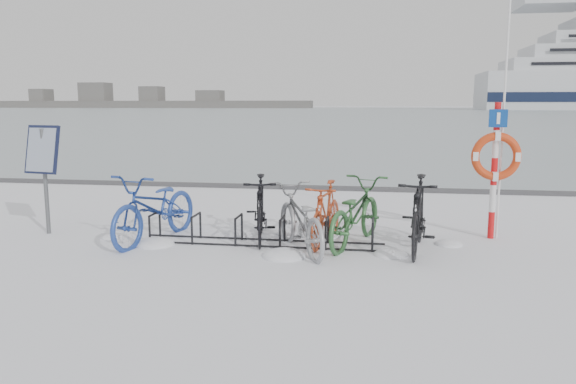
% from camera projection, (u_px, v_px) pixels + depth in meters
% --- Properties ---
extents(ground, '(900.00, 900.00, 0.00)m').
position_uv_depth(ground, '(260.00, 244.00, 9.11)').
color(ground, white).
rests_on(ground, ground).
extents(ice_sheet, '(400.00, 298.00, 0.02)m').
position_uv_depth(ice_sheet, '(373.00, 111.00, 160.25)').
color(ice_sheet, '#9CA9B1').
rests_on(ice_sheet, ground).
extents(quay_edge, '(400.00, 0.25, 0.10)m').
position_uv_depth(quay_edge, '(306.00, 188.00, 14.86)').
color(quay_edge, '#3F3F42').
rests_on(quay_edge, ground).
extents(bike_rack, '(4.00, 0.48, 0.46)m').
position_uv_depth(bike_rack, '(260.00, 233.00, 9.08)').
color(bike_rack, black).
rests_on(bike_rack, ground).
extents(info_board, '(0.66, 0.34, 1.89)m').
position_uv_depth(info_board, '(43.00, 156.00, 9.61)').
color(info_board, '#595B5E').
rests_on(info_board, ground).
extents(lifebuoy_station, '(0.80, 0.23, 4.14)m').
position_uv_depth(lifebuoy_station, '(496.00, 157.00, 9.21)').
color(lifebuoy_station, red).
rests_on(lifebuoy_station, ground).
extents(shoreline, '(180.00, 12.00, 9.50)m').
position_uv_depth(shoreline, '(130.00, 102.00, 281.37)').
color(shoreline, '#4B4B4B').
rests_on(shoreline, ground).
extents(bike_0, '(1.26, 2.37, 1.18)m').
position_uv_depth(bike_0, '(156.00, 205.00, 9.29)').
color(bike_0, '#234092').
rests_on(bike_0, ground).
extents(bike_1, '(0.85, 1.91, 1.11)m').
position_uv_depth(bike_1, '(260.00, 207.00, 9.36)').
color(bike_1, black).
rests_on(bike_1, ground).
extents(bike_2, '(1.52, 2.11, 1.05)m').
position_uv_depth(bike_2, '(300.00, 217.00, 8.64)').
color(bike_2, '#919397').
rests_on(bike_2, ground).
extents(bike_3, '(0.76, 1.79, 1.04)m').
position_uv_depth(bike_3, '(326.00, 211.00, 9.11)').
color(bike_3, '#AC3D1D').
rests_on(bike_3, ground).
extents(bike_4, '(1.34, 2.21, 1.10)m').
position_uv_depth(bike_4, '(355.00, 210.00, 9.05)').
color(bike_4, '#2F6132').
rests_on(bike_4, ground).
extents(bike_5, '(0.82, 2.04, 1.19)m').
position_uv_depth(bike_5, '(418.00, 212.00, 8.65)').
color(bike_5, black).
rests_on(bike_5, ground).
extents(snow_drifts, '(5.99, 1.94, 0.23)m').
position_uv_depth(snow_drifts, '(269.00, 246.00, 8.96)').
color(snow_drifts, white).
rests_on(snow_drifts, ground).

